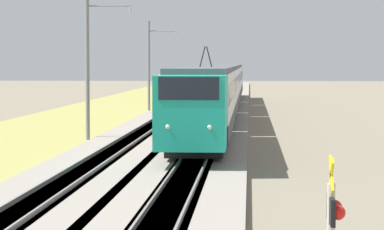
{
  "coord_description": "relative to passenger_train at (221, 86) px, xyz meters",
  "views": [
    {
      "loc": [
        -13.93,
        -6.3,
        4.41
      ],
      "look_at": [
        22.17,
        -4.01,
        2.3
      ],
      "focal_mm": 85.0,
      "sensor_mm": 36.0,
      "label": 1
    }
  ],
  "objects": [
    {
      "name": "catenary_mast_mid",
      "position": [
        -24.1,
        6.58,
        1.87
      ],
      "size": [
        0.22,
        2.56,
        8.4
      ],
      "color": "slate",
      "rests_on": "ground"
    },
    {
      "name": "ballast_adjacent",
      "position": [
        -9.78,
        0.0,
        -2.32
      ],
      "size": [
        240.0,
        4.4,
        0.3
      ],
      "color": "gray",
      "rests_on": "ground"
    },
    {
      "name": "track_main",
      "position": [
        -9.78,
        4.01,
        -2.31
      ],
      "size": [
        240.0,
        1.57,
        0.45
      ],
      "color": "#4C4238",
      "rests_on": "ground"
    },
    {
      "name": "track_adjacent",
      "position": [
        -9.78,
        0.0,
        -2.31
      ],
      "size": [
        240.0,
        1.57,
        0.45
      ],
      "color": "#4C4238",
      "rests_on": "ground"
    },
    {
      "name": "catenary_mast_far",
      "position": [
        6.43,
        6.58,
        1.71
      ],
      "size": [
        0.22,
        2.56,
        8.07
      ],
      "color": "slate",
      "rests_on": "ground"
    },
    {
      "name": "ballast_main",
      "position": [
        -9.78,
        4.01,
        -2.32
      ],
      "size": [
        240.0,
        4.4,
        0.3
      ],
      "color": "gray",
      "rests_on": "ground"
    },
    {
      "name": "grass_verge",
      "position": [
        -9.78,
        10.74,
        -2.41
      ],
      "size": [
        240.0,
        9.99,
        0.12
      ],
      "color": "#99934C",
      "rests_on": "ground"
    },
    {
      "name": "passenger_train",
      "position": [
        0.0,
        0.0,
        0.0
      ],
      "size": [
        78.66,
        2.9,
        5.24
      ],
      "rotation": [
        0.0,
        0.0,
        3.14
      ],
      "color": "#19A88E",
      "rests_on": "ground"
    }
  ]
}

